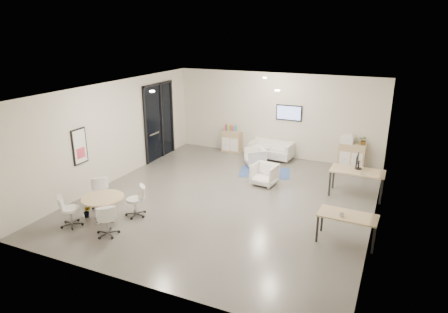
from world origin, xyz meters
The scene contains 21 objects.
room_shell centered at (0.00, 0.00, 1.60)m, with size 9.60×10.60×4.80m.
glass_door centered at (-3.95, 2.51, 1.50)m, with size 0.09×1.90×2.85m.
artwork centered at (-3.97, -1.60, 1.55)m, with size 0.05×0.54×1.04m.
wall_tv centered at (0.50, 4.46, 1.75)m, with size 0.98×0.06×0.58m.
ceiling_spots centered at (-0.20, 0.83, 3.18)m, with size 3.14×4.14×0.03m.
sideboard_left centered at (-1.74, 4.27, 0.43)m, with size 0.77×0.40×0.86m.
sideboard_right centered at (2.91, 4.26, 0.45)m, with size 0.90×0.43×0.90m.
books centered at (-1.77, 4.28, 0.97)m, with size 0.45×0.14×0.22m.
printer centered at (2.70, 4.26, 1.04)m, with size 0.45×0.38×0.31m.
loveseat centered at (0.00, 4.11, 0.32)m, with size 1.61×0.90×0.58m.
blue_rug centered at (0.27, 2.51, 0.01)m, with size 1.70×1.14×0.01m, color navy.
armchair_left centered at (-0.30, 3.09, 0.35)m, with size 0.68×0.64×0.70m, color silver.
armchair_right centered at (0.60, 1.46, 0.37)m, with size 0.73×0.68×0.75m, color silver.
desk_rear centered at (3.37, 1.74, 0.72)m, with size 1.54×0.77×0.80m.
desk_front centered at (3.49, -1.14, 0.62)m, with size 1.35×0.72×0.69m.
monitor centered at (3.33, 1.89, 1.04)m, with size 0.20×0.50×0.44m.
round_table centered at (-2.39, -2.60, 0.57)m, with size 1.08×1.08×0.66m.
meeting_chairs centered at (-2.39, -2.60, 0.41)m, with size 1.96×1.96×0.82m.
plant_cabinet centered at (3.26, 4.25, 1.02)m, with size 0.29×0.32×0.25m, color #3F7F3F.
plant_floor centered at (-2.92, -2.66, 0.07)m, with size 0.18×0.33×0.15m, color #3F7F3F.
cup centered at (3.38, -1.30, 0.75)m, with size 0.12×0.09×0.12m, color white.
Camera 1 is at (4.30, -9.88, 4.82)m, focal length 32.00 mm.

